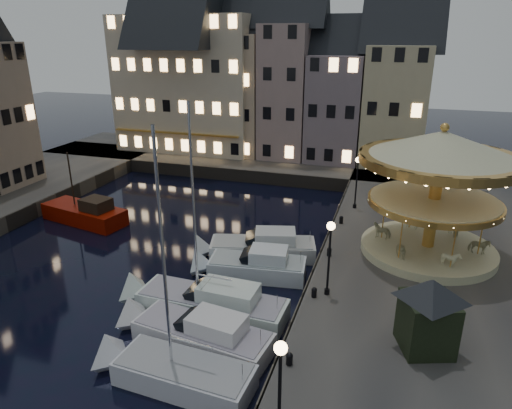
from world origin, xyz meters
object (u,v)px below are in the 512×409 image
(red_fishing_boat, at_px, (86,214))
(ticket_kiosk, at_px, (430,303))
(carousel, at_px, (439,170))
(motorboat_e, at_px, (257,248))
(motorboat_c, at_px, (205,302))
(bollard_d, at_px, (341,219))
(streetlamp_a, at_px, (280,380))
(bollard_c, at_px, (329,251))
(streetlamp_c, at_px, (357,175))
(bollard_b, at_px, (314,292))
(motorboat_a, at_px, (173,372))
(bollard_a, at_px, (289,358))
(motorboat_d, at_px, (251,266))
(streetlamp_b, at_px, (330,248))
(motorboat_b, at_px, (195,333))

(red_fishing_boat, relative_size, ticket_kiosk, 1.94)
(carousel, bearing_deg, motorboat_e, -172.96)
(carousel, height_order, ticket_kiosk, carousel)
(motorboat_c, relative_size, red_fishing_boat, 1.62)
(bollard_d, bearing_deg, motorboat_e, -138.17)
(streetlamp_a, distance_m, bollard_d, 20.15)
(bollard_c, bearing_deg, streetlamp_c, 86.19)
(streetlamp_a, height_order, motorboat_c, motorboat_c)
(bollard_b, bearing_deg, motorboat_c, -166.92)
(bollard_b, xyz_separation_m, motorboat_a, (-4.91, -6.64, -1.06))
(bollard_a, xyz_separation_m, red_fishing_boat, (-20.06, 13.12, -0.91))
(streetlamp_a, relative_size, carousel, 0.44)
(bollard_b, distance_m, motorboat_a, 8.32)
(bollard_d, bearing_deg, bollard_a, -90.00)
(motorboat_d, bearing_deg, motorboat_e, 99.34)
(streetlamp_b, distance_m, ticket_kiosk, 5.76)
(motorboat_b, bearing_deg, motorboat_e, 90.02)
(streetlamp_c, relative_size, bollard_b, 7.32)
(motorboat_b, bearing_deg, ticket_kiosk, 7.21)
(streetlamp_b, height_order, ticket_kiosk, streetlamp_b)
(ticket_kiosk, bearing_deg, bollard_b, 153.92)
(motorboat_a, bearing_deg, bollard_d, 74.03)
(streetlamp_c, xyz_separation_m, motorboat_d, (-5.23, -10.65, -3.38))
(motorboat_a, bearing_deg, streetlamp_a, -27.44)
(bollard_b, xyz_separation_m, motorboat_d, (-4.63, 3.35, -0.96))
(streetlamp_c, distance_m, bollard_d, 4.29)
(bollard_c, height_order, motorboat_e, motorboat_e)
(motorboat_b, bearing_deg, streetlamp_c, 72.53)
(motorboat_a, xyz_separation_m, ticket_kiosk, (10.31, 3.99, 3.08))
(motorboat_b, height_order, red_fishing_boat, red_fishing_boat)
(bollard_b, relative_size, motorboat_c, 0.05)
(motorboat_d, bearing_deg, motorboat_c, -102.77)
(motorboat_b, bearing_deg, bollard_b, 38.14)
(motorboat_d, distance_m, ticket_kiosk, 12.07)
(streetlamp_b, relative_size, bollard_b, 7.32)
(streetlamp_a, xyz_separation_m, bollard_c, (-0.60, 14.50, -2.41))
(motorboat_e, distance_m, carousel, 12.58)
(bollard_b, distance_m, ticket_kiosk, 6.35)
(bollard_a, distance_m, bollard_b, 5.50)
(bollard_d, relative_size, carousel, 0.06)
(carousel, bearing_deg, streetlamp_a, -107.37)
(streetlamp_a, relative_size, bollard_d, 7.32)
(motorboat_b, relative_size, motorboat_d, 1.12)
(motorboat_e, bearing_deg, streetlamp_c, 54.82)
(bollard_b, distance_m, bollard_d, 10.50)
(streetlamp_c, relative_size, carousel, 0.44)
(streetlamp_a, relative_size, bollard_b, 7.32)
(red_fishing_boat, height_order, carousel, carousel)
(motorboat_a, relative_size, motorboat_d, 1.66)
(bollard_a, xyz_separation_m, motorboat_c, (-5.69, 4.18, -0.92))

